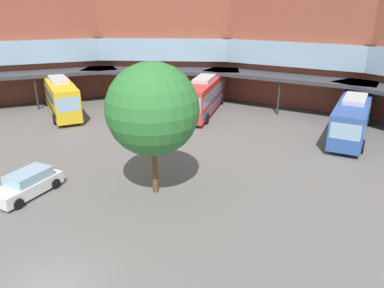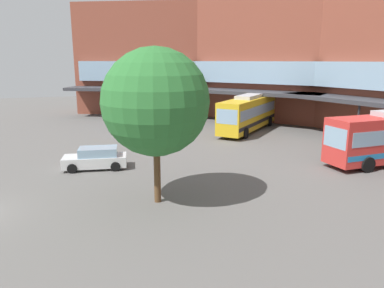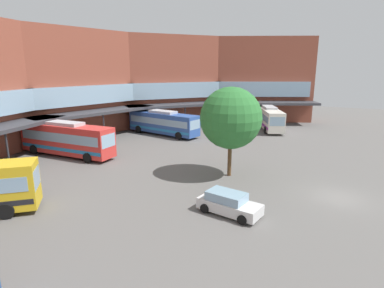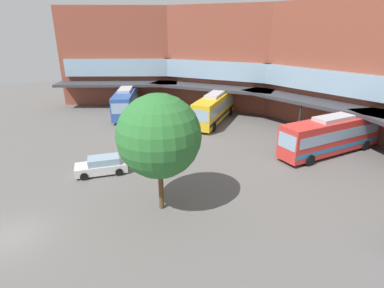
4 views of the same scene
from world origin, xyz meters
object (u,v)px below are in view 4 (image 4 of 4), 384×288
bus_0 (331,135)px  parked_car (102,166)px  bus_4 (214,107)px  plaza_tree (159,136)px  bus_2 (126,101)px

bus_0 → parked_car: size_ratio=2.60×
bus_4 → parked_car: (9.41, -16.80, -1.24)m
bus_4 → plaza_tree: bearing=7.2°
bus_0 → plaza_tree: (1.99, -18.92, 3.45)m
bus_0 → bus_4: (-14.93, -4.85, -0.02)m
bus_0 → bus_4: bearing=-74.0°
bus_2 → parked_car: (18.32, -7.06, -1.21)m
bus_0 → plaza_tree: size_ratio=1.46×
parked_car → bus_0: bearing=174.8°
bus_0 → bus_4: bus_0 is taller
bus_0 → bus_2: bus_0 is taller
bus_0 → bus_2: 27.95m
bus_4 → parked_car: bearing=-13.8°
parked_car → bus_2: bearing=-102.0°
bus_2 → plaza_tree: (25.83, -4.33, 3.50)m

